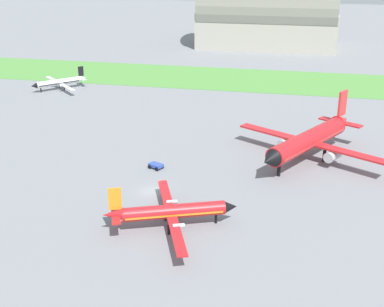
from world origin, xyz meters
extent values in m
plane|color=gray|center=(0.00, 0.00, 0.00)|extent=(600.00, 600.00, 0.00)
cube|color=#549342|center=(0.00, 77.93, 0.04)|extent=(360.00, 28.00, 0.08)
cylinder|color=red|center=(6.10, -10.13, 2.41)|extent=(14.20, 7.19, 2.01)
cone|color=black|center=(13.58, -7.17, 2.41)|extent=(2.59, 2.57, 1.97)
cone|color=red|center=(-1.76, -13.23, 2.66)|extent=(3.28, 2.72, 1.81)
cube|color=orange|center=(6.10, -10.13, 2.26)|extent=(13.47, 6.93, 0.28)
cube|color=red|center=(3.70, -5.13, 2.06)|extent=(5.37, 10.80, 0.20)
cube|color=red|center=(7.76, -15.42, 2.06)|extent=(5.37, 10.80, 0.20)
cylinder|color=#B7BABF|center=(4.95, -6.78, 2.06)|extent=(1.73, 1.19, 0.64)
cylinder|color=#B7BABF|center=(7.55, -13.36, 2.06)|extent=(1.73, 1.19, 0.64)
cube|color=orange|center=(-1.38, -13.08, 5.03)|extent=(1.77, 0.89, 3.22)
cube|color=red|center=(-1.90, -11.77, 2.61)|extent=(2.16, 3.06, 0.16)
cube|color=red|center=(-0.86, -14.39, 2.61)|extent=(2.16, 3.06, 0.16)
cylinder|color=black|center=(11.71, -7.91, 0.70)|extent=(0.36, 0.36, 1.41)
cylinder|color=black|center=(4.43, -8.65, 0.70)|extent=(0.36, 0.36, 1.41)
cylinder|color=black|center=(5.90, -12.35, 0.70)|extent=(0.36, 0.36, 1.41)
cylinder|color=red|center=(24.15, 18.73, 3.92)|extent=(14.12, 21.37, 3.45)
cone|color=black|center=(17.98, 7.80, 3.92)|extent=(4.49, 4.40, 3.38)
cone|color=red|center=(30.63, 30.21, 4.35)|extent=(4.87, 5.35, 3.11)
cube|color=red|center=(24.15, 18.73, 3.66)|extent=(13.56, 20.31, 0.48)
cube|color=red|center=(31.02, 15.57, 3.32)|extent=(14.20, 9.32, 0.35)
cube|color=red|center=(17.90, 22.98, 3.32)|extent=(14.20, 9.32, 0.35)
cylinder|color=#B7BABF|center=(28.66, 16.91, 2.08)|extent=(3.51, 4.21, 1.90)
cylinder|color=#B7BABF|center=(20.26, 21.65, 2.08)|extent=(3.51, 4.21, 1.90)
cube|color=red|center=(30.33, 29.66, 8.16)|extent=(1.75, 2.66, 5.02)
cube|color=red|center=(32.24, 28.58, 4.27)|extent=(4.75, 3.80, 0.28)
cube|color=red|center=(28.41, 30.74, 4.27)|extent=(4.75, 3.80, 0.28)
cylinder|color=black|center=(19.52, 10.53, 1.10)|extent=(0.62, 0.62, 2.20)
cylinder|color=black|center=(27.29, 18.76, 1.10)|extent=(0.62, 0.62, 2.20)
cylinder|color=black|center=(22.56, 21.43, 1.10)|extent=(0.62, 0.62, 2.20)
cylinder|color=white|center=(-42.80, 56.12, 2.02)|extent=(9.52, 10.00, 1.68)
cone|color=black|center=(-47.40, 51.21, 2.02)|extent=(2.36, 2.36, 1.65)
cone|color=white|center=(-37.96, 61.29, 2.23)|extent=(2.72, 2.76, 1.52)
cube|color=black|center=(-42.80, 56.12, 1.89)|extent=(9.08, 9.53, 0.24)
cube|color=white|center=(-39.19, 53.20, 1.73)|extent=(7.57, 7.19, 0.17)
cube|color=white|center=(-45.95, 59.54, 1.73)|extent=(7.57, 7.19, 0.17)
cylinder|color=#B7BABF|center=(-40.73, 54.00, 1.73)|extent=(1.31, 1.35, 0.54)
cylinder|color=#B7BABF|center=(-45.05, 58.05, 1.73)|extent=(1.31, 1.35, 0.54)
cube|color=black|center=(-38.19, 61.04, 4.21)|extent=(1.18, 1.24, 2.70)
cube|color=white|center=(-37.33, 60.24, 2.19)|extent=(2.41, 2.35, 0.13)
cube|color=white|center=(-39.05, 61.85, 2.19)|extent=(2.41, 2.35, 0.13)
cylinder|color=black|center=(-46.25, 52.43, 0.59)|extent=(0.30, 0.30, 1.18)
cylinder|color=black|center=(-41.01, 55.60, 0.59)|extent=(0.30, 0.30, 1.18)
cylinder|color=black|center=(-43.44, 57.88, 0.59)|extent=(0.30, 0.30, 1.18)
cube|color=#334FB2|center=(-2.00, 9.23, 0.62)|extent=(2.81, 2.39, 0.55)
cylinder|color=black|center=(-3.09, 8.92, 0.35)|extent=(0.74, 0.53, 0.70)
cylinder|color=black|center=(-2.44, 10.27, 0.35)|extent=(0.74, 0.53, 0.70)
cylinder|color=black|center=(-1.57, 8.19, 0.35)|extent=(0.74, 0.53, 0.70)
cylinder|color=black|center=(-0.92, 9.54, 0.35)|extent=(0.74, 0.53, 0.70)
cube|color=#B2AD9E|center=(7.62, 133.85, 6.76)|extent=(51.74, 27.17, 13.51)
cylinder|color=gray|center=(7.62, 133.85, 16.23)|extent=(50.71, 29.89, 29.89)
camera|label=1|loc=(22.19, -73.21, 37.19)|focal=49.11mm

